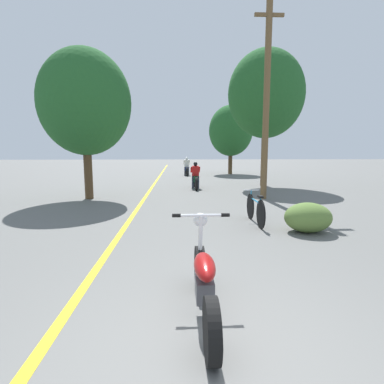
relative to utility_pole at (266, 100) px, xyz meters
name	(u,v)px	position (x,y,z in m)	size (l,w,h in m)	color
ground_plane	(222,371)	(-3.04, -9.26, -3.81)	(120.00, 120.00, 0.00)	#60605E
lane_stripe_center	(152,188)	(-4.74, 3.60, -3.81)	(0.14, 48.00, 0.01)	yellow
utility_pole	(266,100)	(0.00, 0.00, 0.00)	(1.10, 0.24, 7.44)	brown
roadside_tree_right_near	(266,94)	(1.23, 4.31, 0.99)	(3.96, 3.56, 7.09)	#513A23
roadside_tree_right_far	(231,131)	(0.86, 12.46, -0.37)	(3.48, 3.13, 5.45)	#513A23
roadside_tree_left	(85,103)	(-6.92, 0.32, -0.11)	(3.49, 3.14, 5.72)	#513A23
roadside_bush	(308,217)	(-0.36, -4.91, -3.46)	(1.10, 0.88, 0.70)	#5B7A38
motorcycle_foreground	(204,280)	(-3.11, -8.36, -3.39)	(0.74, 2.05, 1.11)	black
motorcycle_rider_lead	(195,178)	(-2.51, 3.28, -3.31)	(0.50, 2.10, 1.33)	black
motorcycle_rider_far	(187,168)	(-2.71, 11.25, -3.29)	(0.50, 2.07, 1.39)	black
bicycle_parked	(255,209)	(-1.38, -4.02, -3.43)	(0.44, 1.78, 0.83)	black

